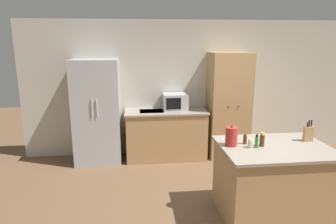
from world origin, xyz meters
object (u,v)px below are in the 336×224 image
microwave (175,101)px  spice_bottle_short_red (257,141)px  spice_bottle_tall_dark (250,144)px  kettle (231,136)px  pantry_cabinet (228,105)px  spice_bottle_amber_oil (262,140)px  spice_bottle_green_herb (245,139)px  refrigerator (97,112)px  knife_block (308,133)px

microwave → spice_bottle_short_red: size_ratio=2.75×
spice_bottle_tall_dark → kettle: bearing=153.9°
kettle → spice_bottle_tall_dark: bearing=-26.1°
pantry_cabinet → microwave: bearing=176.0°
spice_bottle_tall_dark → spice_bottle_amber_oil: bearing=11.8°
spice_bottle_green_herb → spice_bottle_tall_dark: bearing=-85.3°
refrigerator → pantry_cabinet: 2.48m
microwave → spice_bottle_amber_oil: size_ratio=2.60×
kettle → knife_block: bearing=2.9°
spice_bottle_tall_dark → spice_bottle_green_herb: bearing=94.7°
spice_bottle_short_red → kettle: 0.31m
knife_block → spice_bottle_tall_dark: bearing=-169.6°
refrigerator → kettle: refrigerator is taller
refrigerator → microwave: (1.45, 0.10, 0.14)m
pantry_cabinet → refrigerator: bearing=-179.3°
spice_bottle_green_herb → kettle: 0.21m
spice_bottle_tall_dark → kettle: size_ratio=0.43×
pantry_cabinet → knife_block: 2.04m
refrigerator → spice_bottle_short_red: refrigerator is taller
pantry_cabinet → kettle: (-0.62, -2.05, 0.07)m
spice_bottle_amber_oil → spice_bottle_green_herb: spice_bottle_amber_oil is taller
spice_bottle_amber_oil → spice_bottle_green_herb: size_ratio=1.33×
knife_block → spice_bottle_short_red: 0.77m
spice_bottle_tall_dark → kettle: kettle is taller
spice_bottle_short_red → spice_bottle_green_herb: spice_bottle_short_red is taller
kettle → pantry_cabinet: bearing=73.3°
spice_bottle_tall_dark → kettle: (-0.20, 0.10, 0.07)m
knife_block → spice_bottle_green_herb: (-0.85, -0.01, -0.04)m
spice_bottle_tall_dark → knife_block: bearing=10.4°
microwave → knife_block: bearing=-55.0°
knife_block → spice_bottle_short_red: (-0.76, -0.16, -0.03)m
pantry_cabinet → spice_bottle_amber_oil: size_ratio=11.40×
microwave → spice_bottle_short_red: microwave is taller
spice_bottle_amber_oil → spice_bottle_green_herb: bearing=148.4°
microwave → spice_bottle_short_red: bearing=-72.7°
knife_block → pantry_cabinet: bearing=102.0°
spice_bottle_green_herb → microwave: bearing=106.2°
microwave → spice_bottle_short_red: (0.69, -2.23, -0.06)m
spice_bottle_short_red → kettle: (-0.28, 0.10, 0.04)m
kettle → spice_bottle_green_herb: bearing=12.7°
microwave → kettle: 2.16m
pantry_cabinet → knife_block: size_ratio=7.09×
microwave → spice_bottle_green_herb: microwave is taller
refrigerator → kettle: (1.86, -2.02, 0.12)m
pantry_cabinet → spice_bottle_green_herb: (-0.42, -2.01, 0.01)m
microwave → kettle: bearing=-79.1°
spice_bottle_short_red → spice_bottle_amber_oil: 0.09m
refrigerator → pantry_cabinet: (2.48, 0.03, 0.05)m
microwave → knife_block: microwave is taller
microwave → spice_bottle_amber_oil: microwave is taller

